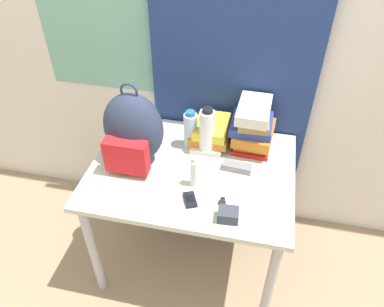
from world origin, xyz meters
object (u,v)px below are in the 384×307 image
(cell_phone, at_px, (190,200))
(wristwatch, at_px, (222,203))
(backpack, at_px, (133,131))
(book_stack_left, at_px, (211,132))
(water_bottle, at_px, (191,130))
(sunscreen_bottle, at_px, (194,172))
(book_stack_center, at_px, (253,126))
(camera_pouch, at_px, (228,215))
(sunglasses_case, at_px, (237,167))
(sports_bottle, at_px, (207,132))

(cell_phone, bearing_deg, wristwatch, 5.30)
(cell_phone, bearing_deg, backpack, 146.11)
(backpack, height_order, book_stack_left, backpack)
(water_bottle, xyz_separation_m, sunscreen_bottle, (0.08, -0.29, -0.03))
(water_bottle, xyz_separation_m, wristwatch, (0.24, -0.40, -0.10))
(backpack, relative_size, book_stack_left, 1.63)
(book_stack_center, distance_m, wristwatch, 0.49)
(camera_pouch, bearing_deg, backpack, 150.51)
(water_bottle, xyz_separation_m, camera_pouch, (0.28, -0.48, -0.08))
(backpack, bearing_deg, book_stack_left, 33.49)
(wristwatch, bearing_deg, water_bottle, 121.04)
(sunglasses_case, xyz_separation_m, camera_pouch, (0.00, -0.34, 0.01))
(book_stack_left, bearing_deg, water_bottle, -148.65)
(book_stack_left, height_order, sunglasses_case, book_stack_left)
(book_stack_left, xyz_separation_m, wristwatch, (0.14, -0.46, -0.06))
(backpack, bearing_deg, sunglasses_case, 3.51)
(cell_phone, distance_m, sunglasses_case, 0.33)
(camera_pouch, distance_m, wristwatch, 0.10)
(backpack, xyz_separation_m, book_stack_center, (0.59, 0.25, -0.06))
(backpack, xyz_separation_m, wristwatch, (0.50, -0.22, -0.19))
(cell_phone, distance_m, wristwatch, 0.15)
(camera_pouch, bearing_deg, sports_bottle, 112.11)
(camera_pouch, xyz_separation_m, wristwatch, (-0.04, 0.08, -0.02))
(backpack, height_order, water_bottle, backpack)
(water_bottle, relative_size, sunscreen_bottle, 1.32)
(book_stack_center, height_order, water_bottle, book_stack_center)
(water_bottle, xyz_separation_m, sports_bottle, (0.10, -0.03, 0.03))
(backpack, distance_m, sunglasses_case, 0.56)
(book_stack_left, distance_m, sports_bottle, 0.12)
(book_stack_center, distance_m, cell_phone, 0.55)
(sunscreen_bottle, bearing_deg, wristwatch, -33.13)
(backpack, xyz_separation_m, water_bottle, (0.26, 0.18, -0.08))
(book_stack_left, relative_size, sports_bottle, 1.00)
(book_stack_center, bearing_deg, sunscreen_bottle, -123.58)
(book_stack_left, bearing_deg, backpack, -146.51)
(water_bottle, relative_size, sports_bottle, 0.81)
(sports_bottle, xyz_separation_m, camera_pouch, (0.18, -0.45, -0.11))
(backpack, bearing_deg, sunscreen_bottle, -19.02)
(sunscreen_bottle, xyz_separation_m, camera_pouch, (0.19, -0.19, -0.05))
(backpack, xyz_separation_m, book_stack_left, (0.36, 0.24, -0.13))
(book_stack_left, distance_m, sunglasses_case, 0.27)
(sports_bottle, height_order, sunscreen_bottle, sports_bottle)
(sports_bottle, relative_size, wristwatch, 3.43)
(book_stack_center, distance_m, sunscreen_bottle, 0.44)
(cell_phone, xyz_separation_m, wristwatch, (0.15, 0.01, -0.00))
(sunscreen_bottle, relative_size, wristwatch, 2.11)
(book_stack_center, bearing_deg, wristwatch, -100.84)
(sports_bottle, relative_size, cell_phone, 2.57)
(book_stack_left, bearing_deg, camera_pouch, -71.90)
(water_bottle, bearing_deg, wristwatch, -58.96)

